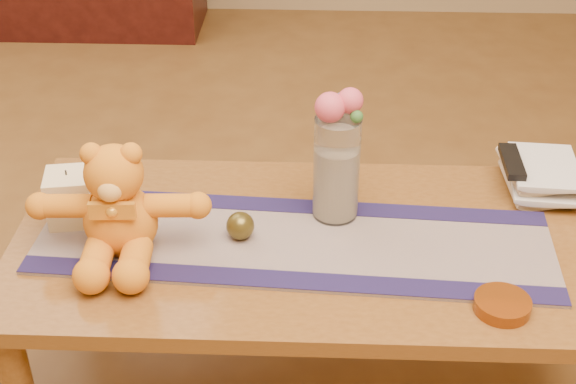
{
  "coord_description": "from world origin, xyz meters",
  "views": [
    {
      "loc": [
        0.01,
        -1.54,
        1.58
      ],
      "look_at": [
        -0.05,
        0.0,
        0.58
      ],
      "focal_mm": 50.46,
      "sensor_mm": 36.0,
      "label": 1
    }
  ],
  "objects_px": {
    "teddy_bear": "(118,200)",
    "pillar_candle": "(70,197)",
    "bronze_ball": "(240,226)",
    "book_bottom": "(507,184)",
    "tv_remote": "(512,161)",
    "amber_dish": "(502,305)",
    "glass_vase": "(337,168)"
  },
  "relations": [
    {
      "from": "teddy_bear",
      "to": "bronze_ball",
      "type": "height_order",
      "value": "teddy_bear"
    },
    {
      "from": "pillar_candle",
      "to": "bronze_ball",
      "type": "bearing_deg",
      "value": -8.24
    },
    {
      "from": "teddy_bear",
      "to": "glass_vase",
      "type": "xyz_separation_m",
      "value": [
        0.49,
        0.15,
        0.0
      ]
    },
    {
      "from": "bronze_ball",
      "to": "tv_remote",
      "type": "bearing_deg",
      "value": 20.11
    },
    {
      "from": "book_bottom",
      "to": "tv_remote",
      "type": "xyz_separation_m",
      "value": [
        -0.0,
        -0.01,
        0.07
      ]
    },
    {
      "from": "tv_remote",
      "to": "amber_dish",
      "type": "relative_size",
      "value": 1.34
    },
    {
      "from": "bronze_ball",
      "to": "teddy_bear",
      "type": "bearing_deg",
      "value": -170.01
    },
    {
      "from": "bronze_ball",
      "to": "amber_dish",
      "type": "relative_size",
      "value": 0.56
    },
    {
      "from": "glass_vase",
      "to": "tv_remote",
      "type": "height_order",
      "value": "glass_vase"
    },
    {
      "from": "pillar_candle",
      "to": "bronze_ball",
      "type": "distance_m",
      "value": 0.42
    },
    {
      "from": "teddy_bear",
      "to": "book_bottom",
      "type": "relative_size",
      "value": 1.71
    },
    {
      "from": "teddy_bear",
      "to": "pillar_candle",
      "type": "distance_m",
      "value": 0.19
    },
    {
      "from": "teddy_bear",
      "to": "bronze_ball",
      "type": "xyz_separation_m",
      "value": [
        0.27,
        0.05,
        -0.1
      ]
    },
    {
      "from": "pillar_candle",
      "to": "glass_vase",
      "type": "relative_size",
      "value": 0.48
    },
    {
      "from": "book_bottom",
      "to": "amber_dish",
      "type": "bearing_deg",
      "value": -103.44
    },
    {
      "from": "teddy_bear",
      "to": "amber_dish",
      "type": "height_order",
      "value": "teddy_bear"
    },
    {
      "from": "bronze_ball",
      "to": "amber_dish",
      "type": "distance_m",
      "value": 0.61
    },
    {
      "from": "teddy_bear",
      "to": "pillar_candle",
      "type": "relative_size",
      "value": 3.03
    },
    {
      "from": "teddy_bear",
      "to": "pillar_candle",
      "type": "bearing_deg",
      "value": 141.31
    },
    {
      "from": "pillar_candle",
      "to": "tv_remote",
      "type": "xyz_separation_m",
      "value": [
        1.08,
        0.18,
        0.01
      ]
    },
    {
      "from": "teddy_bear",
      "to": "amber_dish",
      "type": "bearing_deg",
      "value": -14.65
    },
    {
      "from": "book_bottom",
      "to": "amber_dish",
      "type": "height_order",
      "value": "amber_dish"
    },
    {
      "from": "glass_vase",
      "to": "tv_remote",
      "type": "bearing_deg",
      "value": 17.13
    },
    {
      "from": "tv_remote",
      "to": "amber_dish",
      "type": "bearing_deg",
      "value": -100.66
    },
    {
      "from": "amber_dish",
      "to": "teddy_bear",
      "type": "bearing_deg",
      "value": 167.88
    },
    {
      "from": "teddy_bear",
      "to": "glass_vase",
      "type": "height_order",
      "value": "glass_vase"
    },
    {
      "from": "tv_remote",
      "to": "pillar_candle",
      "type": "bearing_deg",
      "value": -168.9
    },
    {
      "from": "bronze_ball",
      "to": "book_bottom",
      "type": "height_order",
      "value": "bronze_ball"
    },
    {
      "from": "teddy_bear",
      "to": "glass_vase",
      "type": "relative_size",
      "value": 1.47
    },
    {
      "from": "pillar_candle",
      "to": "amber_dish",
      "type": "bearing_deg",
      "value": -16.25
    },
    {
      "from": "glass_vase",
      "to": "pillar_candle",
      "type": "bearing_deg",
      "value": -175.7
    },
    {
      "from": "tv_remote",
      "to": "glass_vase",
      "type": "bearing_deg",
      "value": -161.5
    }
  ]
}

